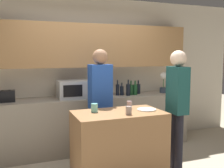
% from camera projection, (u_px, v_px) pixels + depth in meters
% --- Properties ---
extents(back_wall, '(6.40, 0.40, 2.70)m').
position_uv_depth(back_wall, '(87.00, 62.00, 4.76)').
color(back_wall, beige).
rests_on(back_wall, ground_plane).
extents(back_counter, '(3.60, 0.62, 0.94)m').
position_uv_depth(back_counter, '(92.00, 123.00, 4.62)').
color(back_counter, gray).
rests_on(back_counter, ground_plane).
extents(kitchen_island, '(1.20, 0.68, 0.91)m').
position_uv_depth(kitchen_island, '(119.00, 145.00, 3.54)').
color(kitchen_island, '#996B42').
rests_on(kitchen_island, ground_plane).
extents(microwave, '(0.52, 0.39, 0.30)m').
position_uv_depth(microwave, '(73.00, 89.00, 4.42)').
color(microwave, '#B7BABC').
rests_on(microwave, back_counter).
extents(toaster, '(0.26, 0.16, 0.18)m').
position_uv_depth(toaster, '(6.00, 96.00, 4.06)').
color(toaster, black).
rests_on(toaster, back_counter).
extents(potted_plant, '(0.14, 0.14, 0.40)m').
position_uv_depth(potted_plant, '(163.00, 83.00, 5.04)').
color(potted_plant, '#333D4C').
rests_on(potted_plant, back_counter).
extents(bottle_0, '(0.07, 0.07, 0.23)m').
position_uv_depth(bottle_0, '(106.00, 91.00, 4.69)').
color(bottle_0, '#472814').
rests_on(bottle_0, back_counter).
extents(bottle_1, '(0.06, 0.06, 0.26)m').
position_uv_depth(bottle_1, '(111.00, 90.00, 4.76)').
color(bottle_1, maroon).
rests_on(bottle_1, back_counter).
extents(bottle_2, '(0.07, 0.07, 0.28)m').
position_uv_depth(bottle_2, '(118.00, 90.00, 4.72)').
color(bottle_2, black).
rests_on(bottle_2, back_counter).
extents(bottle_3, '(0.07, 0.07, 0.23)m').
position_uv_depth(bottle_3, '(122.00, 90.00, 4.74)').
color(bottle_3, black).
rests_on(bottle_3, back_counter).
extents(bottle_4, '(0.08, 0.08, 0.28)m').
position_uv_depth(bottle_4, '(128.00, 89.00, 4.71)').
color(bottle_4, black).
rests_on(bottle_4, back_counter).
extents(bottle_5, '(0.07, 0.07, 0.26)m').
position_uv_depth(bottle_5, '(131.00, 89.00, 4.78)').
color(bottle_5, '#194723').
rests_on(bottle_5, back_counter).
extents(bottle_6, '(0.08, 0.08, 0.26)m').
position_uv_depth(bottle_6, '(135.00, 89.00, 4.80)').
color(bottle_6, '#194723').
rests_on(bottle_6, back_counter).
extents(bottle_7, '(0.08, 0.08, 0.25)m').
position_uv_depth(bottle_7, '(138.00, 89.00, 4.93)').
color(bottle_7, black).
rests_on(bottle_7, back_counter).
extents(plate_on_island, '(0.26, 0.26, 0.01)m').
position_uv_depth(plate_on_island, '(147.00, 110.00, 3.61)').
color(plate_on_island, white).
rests_on(plate_on_island, kitchen_island).
extents(cup_0, '(0.07, 0.07, 0.11)m').
position_uv_depth(cup_0, '(129.00, 105.00, 3.68)').
color(cup_0, '#B09293').
rests_on(cup_0, kitchen_island).
extents(cup_1, '(0.09, 0.09, 0.11)m').
position_uv_depth(cup_1, '(94.00, 108.00, 3.48)').
color(cup_1, '#7BD3CC').
rests_on(cup_1, kitchen_island).
extents(cup_2, '(0.08, 0.08, 0.11)m').
position_uv_depth(cup_2, '(129.00, 110.00, 3.33)').
color(cup_2, '#A0908A').
rests_on(cup_2, kitchen_island).
extents(person_left, '(0.36, 0.23, 1.75)m').
position_uv_depth(person_left, '(100.00, 95.00, 4.01)').
color(person_left, black).
rests_on(person_left, ground_plane).
extents(person_center, '(0.23, 0.35, 1.73)m').
position_uv_depth(person_center, '(177.00, 99.00, 3.73)').
color(person_center, black).
rests_on(person_center, ground_plane).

